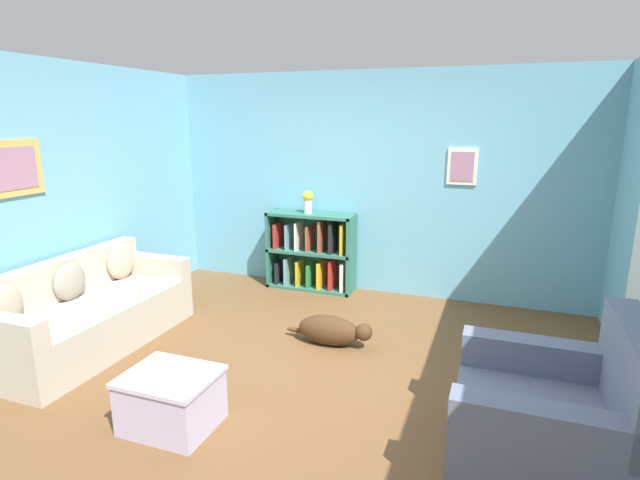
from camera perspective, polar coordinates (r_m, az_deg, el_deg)
ground_plane at (r=4.30m, az=-1.91°, el=-14.94°), size 14.00×14.00×0.00m
wall_back at (r=5.96m, az=6.22°, el=6.32°), size 5.60×0.13×2.60m
wall_left at (r=5.35m, az=-28.32°, el=3.91°), size 0.13×5.00×2.60m
couch at (r=5.13m, az=-25.05°, el=-7.65°), size 0.85×1.92×0.80m
bookshelf at (r=6.14m, az=-0.86°, el=-1.49°), size 1.07×0.33×0.95m
recliner_chair at (r=3.39m, az=25.27°, el=-18.31°), size 1.01×1.02×0.98m
coffee_table at (r=3.70m, az=-16.64°, el=-16.95°), size 0.61×0.51×0.39m
dog at (r=4.72m, az=1.32°, el=-10.28°), size 0.86×0.25×0.28m
vase at (r=6.00m, az=-1.40°, el=4.54°), size 0.13×0.13×0.27m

